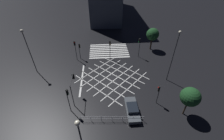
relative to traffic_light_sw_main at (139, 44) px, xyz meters
The scene contains 16 objects.
ground_plane 9.97m from the traffic_light_sw_main, 47.02° to the left, with size 200.00×200.00×0.00m, color black.
road_markings 7.44m from the traffic_light_sw_main, ahead, with size 13.90×20.58×0.01m.
traffic_light_sw_main is the anchor object (origin of this frame).
traffic_light_se_main 12.89m from the traffic_light_sw_main, ahead, with size 0.39×0.36×3.64m.
traffic_light_median_south 6.39m from the traffic_light_sw_main, ahead, with size 0.36×0.39×4.33m.
traffic_light_ne_main 19.18m from the traffic_light_sw_main, 47.42° to the left, with size 0.39×0.36×4.30m.
traffic_light_nw_main 13.60m from the traffic_light_sw_main, 89.48° to the left, with size 0.39×0.36×3.50m.
traffic_light_ne_cross 17.23m from the traffic_light_sw_main, 42.76° to the left, with size 0.36×3.05×4.14m.
traffic_light_se_cross 13.66m from the traffic_light_sw_main, ahead, with size 0.36×0.39×4.57m.
street_lamp_east 23.91m from the traffic_light_sw_main, 64.44° to the left, with size 0.45×0.45×7.87m.
street_lamp_west 21.75m from the traffic_light_sw_main, 10.83° to the left, with size 0.56×0.56×8.73m.
street_lamp_far 9.49m from the traffic_light_sw_main, 113.28° to the left, with size 0.43×0.43×9.51m.
street_tree_near 16.17m from the traffic_light_sw_main, 101.44° to the left, with size 2.60×2.60×4.81m.
street_tree_far 5.10m from the traffic_light_sw_main, 138.63° to the right, with size 2.89×2.89×5.31m.
waiting_car 15.79m from the traffic_light_sw_main, 74.64° to the left, with size 1.71×4.50×1.26m.
pedestrian_railing 18.01m from the traffic_light_sw_main, 66.40° to the left, with size 8.69×0.69×1.05m.
Camera 1 is at (1.61, 21.70, 18.10)m, focal length 24.00 mm.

